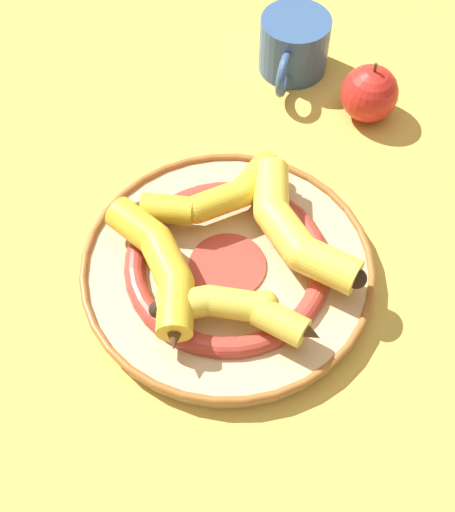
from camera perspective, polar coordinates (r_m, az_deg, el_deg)
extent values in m
plane|color=gold|center=(0.79, -0.14, -2.91)|extent=(2.80, 2.80, 0.00)
cylinder|color=tan|center=(0.79, 0.00, -1.20)|extent=(0.31, 0.31, 0.02)
torus|color=#AD382D|center=(0.78, 0.00, -0.65)|extent=(0.23, 0.23, 0.02)
cylinder|color=#AD382D|center=(0.78, 0.00, -0.77)|extent=(0.09, 0.09, 0.00)
torus|color=#995B28|center=(0.78, 0.00, -0.73)|extent=(0.32, 0.32, 0.01)
cylinder|color=gold|center=(0.79, -4.58, 3.92)|extent=(0.06, 0.06, 0.03)
cylinder|color=gold|center=(0.79, -0.65, 4.42)|extent=(0.05, 0.06, 0.03)
cylinder|color=gold|center=(0.82, 2.31, 6.38)|extent=(0.05, 0.06, 0.03)
sphere|color=gold|center=(0.79, -2.54, 3.74)|extent=(0.03, 0.03, 0.03)
sphere|color=gold|center=(0.80, 1.21, 5.09)|extent=(0.03, 0.03, 0.03)
cone|color=#472D19|center=(0.79, -6.60, 4.11)|extent=(0.04, 0.04, 0.02)
sphere|color=black|center=(0.83, 3.37, 7.61)|extent=(0.02, 0.02, 0.02)
cylinder|color=yellow|center=(0.80, 3.52, 5.31)|extent=(0.07, 0.07, 0.04)
cylinder|color=yellow|center=(0.77, 4.73, 1.90)|extent=(0.07, 0.05, 0.04)
cylinder|color=yellow|center=(0.75, 8.12, -0.79)|extent=(0.07, 0.06, 0.04)
sphere|color=yellow|center=(0.78, 3.53, 3.53)|extent=(0.04, 0.04, 0.04)
sphere|color=yellow|center=(0.75, 5.99, 0.21)|extent=(0.04, 0.04, 0.04)
cone|color=#472D19|center=(0.82, 3.51, 7.01)|extent=(0.05, 0.05, 0.03)
sphere|color=black|center=(0.74, 10.29, -1.79)|extent=(0.02, 0.02, 0.02)
cylinder|color=gold|center=(0.71, 4.52, -5.10)|extent=(0.06, 0.05, 0.03)
cylinder|color=gold|center=(0.72, 0.57, -3.87)|extent=(0.06, 0.06, 0.03)
cylinder|color=gold|center=(0.72, -3.58, -3.93)|extent=(0.05, 0.06, 0.03)
sphere|color=gold|center=(0.72, 2.66, -4.16)|extent=(0.03, 0.03, 0.03)
sphere|color=gold|center=(0.72, -1.51, -3.57)|extent=(0.03, 0.03, 0.03)
cone|color=#472D19|center=(0.71, 6.41, -6.04)|extent=(0.03, 0.03, 0.02)
sphere|color=black|center=(0.72, -5.65, -4.30)|extent=(0.02, 0.02, 0.02)
cylinder|color=gold|center=(0.72, -4.19, -4.17)|extent=(0.07, 0.07, 0.04)
cylinder|color=gold|center=(0.75, -4.95, -0.41)|extent=(0.07, 0.05, 0.04)
cylinder|color=gold|center=(0.78, -7.31, 2.44)|extent=(0.06, 0.05, 0.04)
sphere|color=gold|center=(0.73, -4.10, -2.16)|extent=(0.04, 0.04, 0.04)
sphere|color=gold|center=(0.76, -5.77, 1.27)|extent=(0.04, 0.04, 0.04)
cone|color=#472D19|center=(0.70, -4.28, -6.25)|extent=(0.04, 0.04, 0.03)
sphere|color=black|center=(0.79, -8.81, 3.56)|extent=(0.02, 0.02, 0.02)
cylinder|color=#335184|center=(1.00, 5.36, 16.52)|extent=(0.09, 0.09, 0.08)
cylinder|color=#331C0F|center=(0.98, 5.50, 17.85)|extent=(0.08, 0.08, 0.00)
torus|color=#335184|center=(0.95, 4.52, 14.25)|extent=(0.04, 0.05, 0.06)
sphere|color=red|center=(0.95, 11.29, 12.63)|extent=(0.07, 0.07, 0.07)
cylinder|color=#4C3319|center=(0.92, 11.74, 14.55)|extent=(0.00, 0.00, 0.01)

